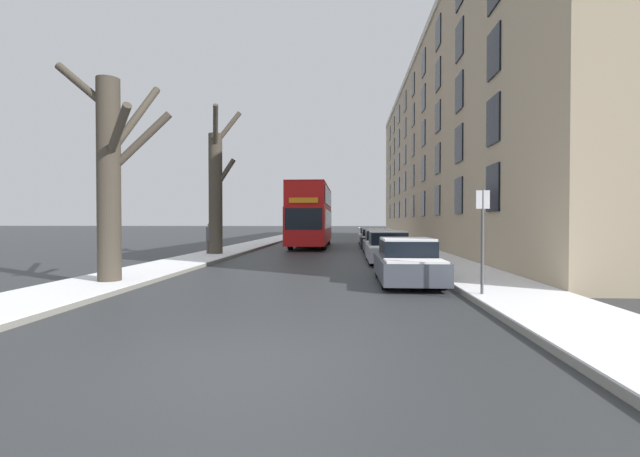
# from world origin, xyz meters

# --- Properties ---
(ground_plane) EXTENTS (320.00, 320.00, 0.00)m
(ground_plane) POSITION_xyz_m (0.00, 0.00, 0.00)
(ground_plane) COLOR #303335
(sidewalk_left) EXTENTS (2.56, 130.00, 0.16)m
(sidewalk_left) POSITION_xyz_m (-5.72, 53.00, 0.08)
(sidewalk_left) COLOR gray
(sidewalk_left) RESTS_ON ground
(sidewalk_right) EXTENTS (2.56, 130.00, 0.16)m
(sidewalk_right) POSITION_xyz_m (5.72, 53.00, 0.08)
(sidewalk_right) COLOR gray
(sidewalk_right) RESTS_ON ground
(terrace_facade_right) EXTENTS (9.10, 50.77, 15.83)m
(terrace_facade_right) POSITION_xyz_m (11.50, 30.85, 7.92)
(terrace_facade_right) COLOR tan
(terrace_facade_right) RESTS_ON ground
(bare_tree_left_0) EXTENTS (3.20, 3.47, 6.52)m
(bare_tree_left_0) POSITION_xyz_m (-5.43, 6.64, 3.34)
(bare_tree_left_0) COLOR #423A30
(bare_tree_left_0) RESTS_ON ground
(bare_tree_left_1) EXTENTS (1.67, 2.64, 7.97)m
(bare_tree_left_1) POSITION_xyz_m (-5.57, 17.15, 3.63)
(bare_tree_left_1) COLOR #423A30
(bare_tree_left_1) RESTS_ON ground
(double_decker_bus) EXTENTS (2.61, 11.26, 4.47)m
(double_decker_bus) POSITION_xyz_m (-1.19, 26.17, 2.52)
(double_decker_bus) COLOR red
(double_decker_bus) RESTS_ON ground
(parked_car_0) EXTENTS (1.81, 4.19, 1.39)m
(parked_car_0) POSITION_xyz_m (3.35, 7.79, 0.64)
(parked_car_0) COLOR #474C56
(parked_car_0) RESTS_ON ground
(parked_car_1) EXTENTS (1.88, 4.19, 1.45)m
(parked_car_1) POSITION_xyz_m (3.35, 14.14, 0.67)
(parked_car_1) COLOR #9EA3AD
(parked_car_1) RESTS_ON ground
(parked_car_2) EXTENTS (1.80, 4.29, 1.44)m
(parked_car_2) POSITION_xyz_m (3.35, 19.18, 0.66)
(parked_car_2) COLOR slate
(parked_car_2) RESTS_ON ground
(parked_car_3) EXTENTS (1.83, 4.04, 1.40)m
(parked_car_3) POSITION_xyz_m (3.35, 25.06, 0.65)
(parked_car_3) COLOR black
(parked_car_3) RESTS_ON ground
(parked_car_4) EXTENTS (1.76, 3.95, 1.38)m
(parked_car_4) POSITION_xyz_m (3.35, 30.75, 0.64)
(parked_car_4) COLOR silver
(parked_car_4) RESTS_ON ground
(pedestrian_left_sidewalk) EXTENTS (0.40, 0.40, 1.82)m
(pedestrian_left_sidewalk) POSITION_xyz_m (-5.92, 17.10, 1.00)
(pedestrian_left_sidewalk) COLOR #4C4742
(pedestrian_left_sidewalk) RESTS_ON ground
(street_sign_post) EXTENTS (0.32, 0.07, 2.68)m
(street_sign_post) POSITION_xyz_m (4.74, 4.97, 1.53)
(street_sign_post) COLOR #4C4F54
(street_sign_post) RESTS_ON ground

